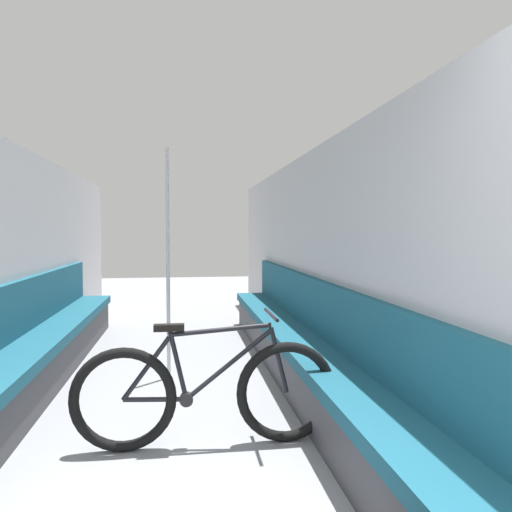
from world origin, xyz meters
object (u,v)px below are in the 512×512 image
object	(u,v)px
bench_seat_row_left	(27,361)
bicycle	(207,393)
bench_seat_row_right	(302,351)
grab_pole_near	(168,267)

from	to	relation	value
bench_seat_row_left	bicycle	size ratio (longest dim) A/B	3.57
bench_seat_row_right	bicycle	xyz separation A→B (m)	(-0.95, -1.21, 0.04)
bench_seat_row_right	bench_seat_row_left	bearing A→B (deg)	180.00
bench_seat_row_left	grab_pole_near	bearing A→B (deg)	19.66
bench_seat_row_right	grab_pole_near	size ratio (longest dim) A/B	2.83
grab_pole_near	bicycle	bearing A→B (deg)	-79.82
bench_seat_row_right	grab_pole_near	xyz separation A→B (m)	(-1.25, 0.43, 0.78)
bench_seat_row_left	grab_pole_near	xyz separation A→B (m)	(1.20, 0.43, 0.78)
bench_seat_row_right	bicycle	world-z (taller)	bench_seat_row_right
bench_seat_row_left	bench_seat_row_right	world-z (taller)	same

